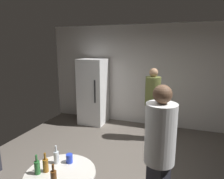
{
  "coord_description": "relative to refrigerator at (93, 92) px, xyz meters",
  "views": [
    {
      "loc": [
        1.03,
        -2.75,
        2.14
      ],
      "look_at": [
        -0.21,
        0.76,
        1.33
      ],
      "focal_mm": 32.23,
      "sensor_mm": 36.0,
      "label": 1
    }
  ],
  "objects": [
    {
      "name": "refrigerator",
      "position": [
        0.0,
        0.0,
        0.0
      ],
      "size": [
        0.7,
        0.68,
        1.8
      ],
      "color": "white",
      "rests_on": "ground_plane"
    },
    {
      "name": "person_in_white_shirt",
      "position": [
        2.13,
        -2.85,
        0.13
      ],
      "size": [
        0.47,
        0.47,
        1.75
      ],
      "rotation": [
        0.0,
        0.0,
        -2.19
      ],
      "color": "#2D2D38",
      "rests_on": "ground_plane"
    },
    {
      "name": "plastic_cup_blue",
      "position": [
        1.08,
        -3.03,
        -0.11
      ],
      "size": [
        0.08,
        0.08,
        0.11
      ],
      "primitive_type": "cylinder",
      "color": "blue",
      "rests_on": "foreground_table"
    },
    {
      "name": "beer_bottle_green",
      "position": [
        0.86,
        -3.34,
        -0.08
      ],
      "size": [
        0.06,
        0.06,
        0.23
      ],
      "color": "#26662D",
      "rests_on": "foreground_table"
    },
    {
      "name": "beer_bottle_brown",
      "position": [
        1.14,
        -3.43,
        -0.08
      ],
      "size": [
        0.06,
        0.06,
        0.23
      ],
      "color": "#593314",
      "rests_on": "foreground_table"
    },
    {
      "name": "beer_bottle_amber",
      "position": [
        0.92,
        -3.27,
        -0.08
      ],
      "size": [
        0.06,
        0.06,
        0.23
      ],
      "color": "#8C5919",
      "rests_on": "foreground_table"
    },
    {
      "name": "person_in_olive_shirt",
      "position": [
        1.72,
        -0.52,
        0.08
      ],
      "size": [
        0.47,
        0.47,
        1.67
      ],
      "rotation": [
        0.0,
        0.0,
        -2.17
      ],
      "color": "#2D2D38",
      "rests_on": "ground_plane"
    },
    {
      "name": "wall_back",
      "position": [
        1.28,
        0.43,
        0.45
      ],
      "size": [
        5.32,
        0.06,
        2.7
      ],
      "primitive_type": "cube",
      "color": "silver",
      "rests_on": "ground_plane"
    },
    {
      "name": "beer_bottle_clear",
      "position": [
        0.94,
        -3.09,
        -0.08
      ],
      "size": [
        0.06,
        0.06,
        0.23
      ],
      "color": "silver",
      "rests_on": "foreground_table"
    }
  ]
}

